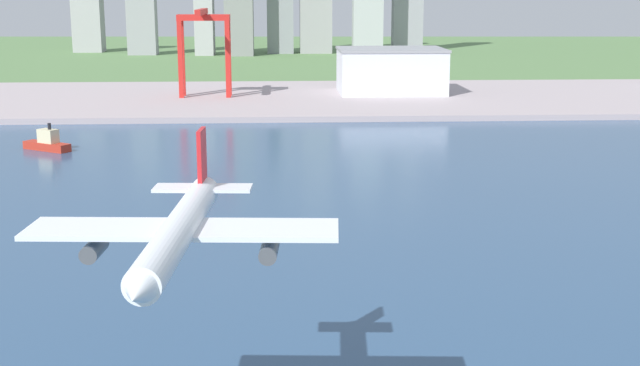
% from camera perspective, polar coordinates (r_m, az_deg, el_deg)
% --- Properties ---
extents(ground_plane, '(2400.00, 2400.00, 0.00)m').
position_cam_1_polar(ground_plane, '(221.47, 0.19, -0.60)').
color(ground_plane, '#567B48').
extents(water_bay, '(840.00, 360.00, 0.15)m').
position_cam_1_polar(water_bay, '(163.78, 1.35, -5.43)').
color(water_bay, '#2D4C70').
rests_on(water_bay, ground).
extents(industrial_pier, '(840.00, 140.00, 2.50)m').
position_cam_1_polar(industrial_pier, '(408.37, -1.28, 5.74)').
color(industrial_pier, '#A7999C').
rests_on(industrial_pier, ground).
extents(airplane_landing, '(32.04, 37.52, 10.87)m').
position_cam_1_polar(airplane_landing, '(84.98, -9.47, -3.16)').
color(airplane_landing, white).
extents(tugboat_small, '(17.48, 13.60, 9.19)m').
position_cam_1_polar(tugboat_small, '(292.93, -17.97, 2.61)').
color(tugboat_small, '#B22D1E').
rests_on(tugboat_small, water_bay).
extents(port_crane_red, '(24.53, 41.70, 41.35)m').
position_cam_1_polar(port_crane_red, '(404.85, -7.87, 9.96)').
color(port_crane_red, red).
rests_on(port_crane_red, industrial_pier).
extents(warehouse_main, '(52.18, 39.56, 21.94)m').
position_cam_1_polar(warehouse_main, '(422.01, 4.81, 7.60)').
color(warehouse_main, silver).
rests_on(warehouse_main, industrial_pier).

